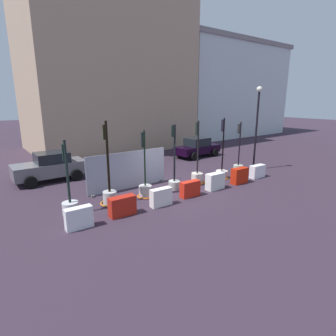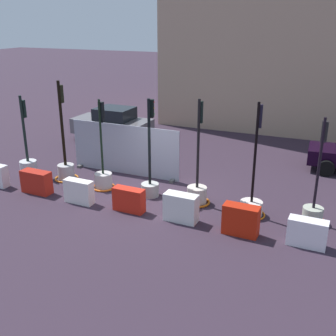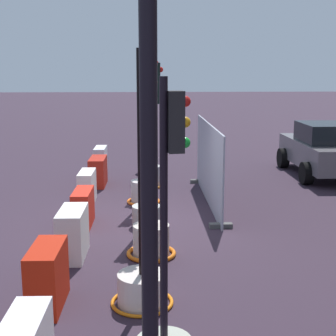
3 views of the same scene
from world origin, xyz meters
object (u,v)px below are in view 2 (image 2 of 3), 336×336
at_px(traffic_light_1, 66,164).
at_px(construction_barrier_4, 181,208).
at_px(traffic_light_2, 103,175).
at_px(construction_barrier_2, 79,192).
at_px(car_grey_saloon, 113,124).
at_px(construction_barrier_6, 307,233).
at_px(construction_barrier_1, 36,182).
at_px(construction_barrier_5, 241,220).
at_px(traffic_light_3, 150,177).
at_px(traffic_light_5, 252,200).
at_px(traffic_light_0, 28,160).
at_px(construction_barrier_3, 129,200).
at_px(traffic_light_6, 314,207).
at_px(traffic_light_4, 197,190).

bearing_deg(traffic_light_1, construction_barrier_4, -15.36).
relative_size(traffic_light_2, construction_barrier_2, 3.20).
bearing_deg(car_grey_saloon, construction_barrier_2, -67.84).
bearing_deg(construction_barrier_6, traffic_light_1, 170.77).
bearing_deg(construction_barrier_1, construction_barrier_5, -0.49).
bearing_deg(traffic_light_3, traffic_light_5, -1.61).
distance_m(traffic_light_3, construction_barrier_1, 4.12).
bearing_deg(traffic_light_3, construction_barrier_2, -142.33).
bearing_deg(construction_barrier_6, traffic_light_2, 169.96).
distance_m(traffic_light_5, construction_barrier_1, 7.61).
distance_m(traffic_light_0, traffic_light_5, 9.18).
distance_m(traffic_light_0, construction_barrier_3, 5.65).
relative_size(traffic_light_6, construction_barrier_6, 3.12).
bearing_deg(construction_barrier_4, traffic_light_6, 21.89).
distance_m(traffic_light_3, construction_barrier_6, 5.64).
height_order(traffic_light_0, construction_barrier_1, traffic_light_0).
relative_size(traffic_light_3, car_grey_saloon, 0.86).
relative_size(traffic_light_1, construction_barrier_5, 3.66).
xyz_separation_m(traffic_light_3, construction_barrier_3, (-0.09, -1.40, -0.31)).
distance_m(traffic_light_3, construction_barrier_5, 3.92).
relative_size(traffic_light_0, traffic_light_4, 0.89).
bearing_deg(car_grey_saloon, construction_barrier_6, -34.24).
xyz_separation_m(traffic_light_3, construction_barrier_6, (5.47, -1.37, -0.31)).
relative_size(construction_barrier_1, construction_barrier_3, 1.07).
distance_m(traffic_light_0, construction_barrier_5, 9.30).
bearing_deg(construction_barrier_1, construction_barrier_6, 0.21).
bearing_deg(construction_barrier_1, traffic_light_0, 138.52).
xyz_separation_m(traffic_light_0, construction_barrier_6, (11.01, -1.45, -0.17)).
xyz_separation_m(traffic_light_6, construction_barrier_1, (-9.35, -1.54, -0.10)).
relative_size(traffic_light_3, construction_barrier_5, 3.31).
relative_size(traffic_light_0, traffic_light_3, 0.91).
bearing_deg(traffic_light_2, construction_barrier_3, -36.56).
distance_m(construction_barrier_4, construction_barrier_5, 1.91).
distance_m(construction_barrier_1, construction_barrier_2, 1.91).
bearing_deg(construction_barrier_3, construction_barrier_1, -179.93).
bearing_deg(car_grey_saloon, traffic_light_1, -78.07).
distance_m(traffic_light_0, construction_barrier_2, 3.93).
distance_m(traffic_light_6, construction_barrier_6, 1.52).
xyz_separation_m(traffic_light_4, traffic_light_5, (1.90, -0.17, 0.02)).
distance_m(traffic_light_1, traffic_light_5, 7.35).
relative_size(construction_barrier_3, car_grey_saloon, 0.26).
bearing_deg(construction_barrier_4, traffic_light_3, 141.55).
bearing_deg(construction_barrier_6, construction_barrier_4, -179.99).
distance_m(traffic_light_2, construction_barrier_3, 2.24).
xyz_separation_m(construction_barrier_1, construction_barrier_5, (7.49, -0.06, 0.04)).
relative_size(traffic_light_4, construction_barrier_4, 3.38).
bearing_deg(traffic_light_0, construction_barrier_1, -41.48).
bearing_deg(construction_barrier_1, traffic_light_3, 19.91).
bearing_deg(construction_barrier_6, traffic_light_4, 159.01).
bearing_deg(construction_barrier_2, construction_barrier_5, 0.47).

